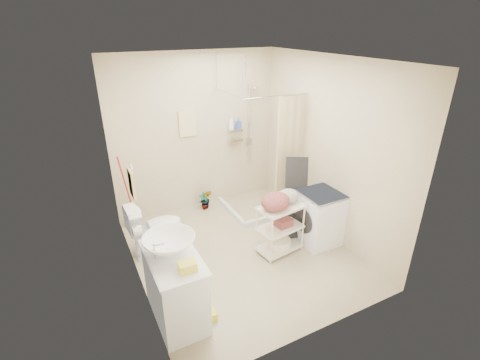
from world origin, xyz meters
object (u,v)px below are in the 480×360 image
(toilet, at_px, (156,228))
(laundry_rack, at_px, (280,224))
(washing_machine, at_px, (319,217))
(vanity, at_px, (175,287))

(toilet, relative_size, laundry_rack, 0.89)
(washing_machine, height_order, laundry_rack, laundry_rack)
(washing_machine, bearing_deg, laundry_rack, 175.06)
(vanity, distance_m, laundry_rack, 1.74)
(toilet, xyz_separation_m, washing_machine, (2.18, -0.83, 0.02))
(vanity, height_order, toilet, vanity)
(vanity, bearing_deg, toilet, 84.40)
(toilet, xyz_separation_m, laundry_rack, (1.54, -0.78, 0.05))
(toilet, distance_m, laundry_rack, 1.73)
(vanity, xyz_separation_m, toilet, (0.12, 1.29, -0.02))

